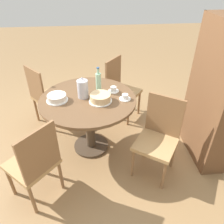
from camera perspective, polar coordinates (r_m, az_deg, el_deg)
ground_plane at (r=3.02m, az=-5.42°, el=-8.84°), size 14.00×14.00×0.00m
dining_table at (r=2.64m, az=-6.12°, el=0.84°), size 1.13×1.13×0.76m
chair_a at (r=2.47m, az=12.01°, el=-6.25°), size 0.58×0.58×0.93m
chair_b at (r=3.35m, az=2.23°, el=6.32°), size 0.59×0.59×0.93m
chair_c at (r=3.30m, az=-16.86°, el=4.30°), size 0.59×0.59×0.93m
chair_d at (r=2.26m, az=-19.53°, el=-12.29°), size 0.59×0.59×0.93m
bookshelf at (r=2.70m, az=24.73°, el=3.33°), size 0.80×0.28×1.65m
coffee_pot at (r=2.53m, az=-7.66°, el=6.14°), size 0.13×0.13×0.25m
water_bottle at (r=2.64m, az=-3.56°, el=7.88°), size 0.07×0.07×0.31m
cake_main at (r=2.47m, az=-3.06°, el=3.68°), size 0.26×0.26×0.09m
cake_second at (r=2.56m, az=-14.19°, el=3.62°), size 0.24×0.24×0.08m
cup_a at (r=2.52m, az=3.42°, el=3.86°), size 0.13×0.13×0.06m
cup_b at (r=2.68m, az=0.38°, el=5.89°), size 0.13×0.13×0.06m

